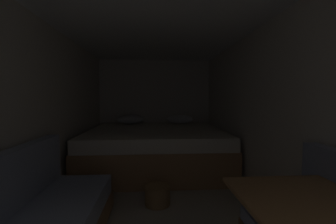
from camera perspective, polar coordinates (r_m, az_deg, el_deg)
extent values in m
plane|color=#B2A893|center=(2.70, -2.92, -23.72)|extent=(6.99, 6.99, 0.00)
cube|color=beige|center=(4.92, -3.42, 1.37)|extent=(2.55, 0.05, 2.08)
cube|color=beige|center=(2.69, -30.63, -1.09)|extent=(0.05, 4.99, 2.08)
cube|color=beige|center=(2.72, 24.28, -0.85)|extent=(0.05, 4.99, 2.08)
cube|color=white|center=(2.55, -3.09, 23.59)|extent=(2.55, 4.99, 0.05)
cube|color=#9E7247|center=(3.96, -3.26, -10.85)|extent=(2.33, 2.01, 0.50)
cube|color=beige|center=(3.89, -3.28, -5.91)|extent=(2.29, 1.97, 0.20)
ellipsoid|color=white|center=(4.66, -9.83, -1.97)|extent=(0.56, 0.35, 0.19)
ellipsoid|color=white|center=(4.67, 3.06, -1.91)|extent=(0.56, 0.35, 0.19)
cube|color=olive|center=(1.43, 32.04, -19.01)|extent=(0.67, 0.64, 0.02)
cylinder|color=olive|center=(2.72, -2.76, -20.94)|extent=(0.29, 0.29, 0.22)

